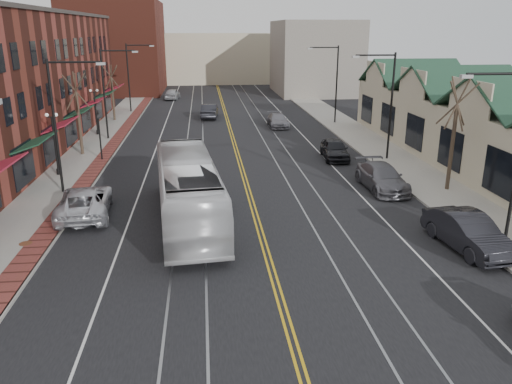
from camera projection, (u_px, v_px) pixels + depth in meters
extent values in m
plane|color=black|center=(289.00, 329.00, 17.08)|extent=(160.00, 160.00, 0.00)
cube|color=gray|center=(71.00, 175.00, 34.76)|extent=(4.00, 120.00, 0.15)
cube|color=gray|center=(403.00, 166.00, 37.16)|extent=(4.00, 120.00, 0.15)
cube|color=#C3B996|center=(483.00, 134.00, 37.07)|extent=(8.00, 36.00, 4.60)
cube|color=maroon|center=(117.00, 47.00, 79.45)|extent=(14.00, 18.00, 14.00)
cube|color=#C3B996|center=(215.00, 58.00, 96.01)|extent=(22.00, 14.00, 9.00)
cube|color=slate|center=(314.00, 58.00, 78.30)|extent=(12.00, 16.00, 11.00)
cylinder|color=black|center=(55.00, 128.00, 29.76)|extent=(0.16, 0.16, 8.00)
cylinder|color=black|center=(74.00, 62.00, 28.72)|extent=(3.00, 0.12, 0.12)
cube|color=#999999|center=(101.00, 64.00, 28.91)|extent=(0.50, 0.25, 0.15)
cylinder|color=black|center=(104.00, 95.00, 44.88)|extent=(0.16, 0.16, 8.00)
cylinder|color=black|center=(118.00, 51.00, 43.85)|extent=(3.00, 0.12, 0.12)
cube|color=#999999|center=(135.00, 52.00, 44.03)|extent=(0.50, 0.25, 0.15)
cylinder|color=black|center=(128.00, 78.00, 60.00)|extent=(0.16, 0.16, 8.00)
cylinder|color=black|center=(139.00, 45.00, 58.97)|extent=(3.00, 0.12, 0.12)
cube|color=#999999|center=(152.00, 46.00, 59.15)|extent=(0.50, 0.25, 0.15)
cylinder|color=black|center=(500.00, 74.00, 21.28)|extent=(3.00, 0.12, 0.12)
cube|color=#999999|center=(466.00, 76.00, 21.16)|extent=(0.50, 0.25, 0.15)
cylinder|color=black|center=(391.00, 107.00, 37.73)|extent=(0.16, 0.16, 8.00)
cylinder|color=black|center=(376.00, 55.00, 36.40)|extent=(3.00, 0.12, 0.12)
cube|color=#999999|center=(356.00, 57.00, 36.28)|extent=(0.50, 0.25, 0.15)
cylinder|color=black|center=(337.00, 85.00, 52.85)|extent=(0.16, 0.16, 8.00)
cylinder|color=black|center=(324.00, 47.00, 51.52)|extent=(3.00, 0.12, 0.12)
cube|color=#999999|center=(310.00, 49.00, 51.40)|extent=(0.50, 0.25, 0.15)
cylinder|color=black|center=(59.00, 172.00, 34.59)|extent=(0.28, 0.28, 0.40)
cylinder|color=black|center=(55.00, 146.00, 34.03)|extent=(0.14, 0.14, 4.00)
cube|color=black|center=(52.00, 117.00, 33.41)|extent=(0.60, 0.06, 0.06)
sphere|color=white|center=(47.00, 115.00, 33.33)|extent=(0.24, 0.24, 0.24)
sphere|color=white|center=(56.00, 115.00, 33.39)|extent=(0.24, 0.24, 0.24)
cylinder|color=black|center=(98.00, 132.00, 47.82)|extent=(0.28, 0.28, 0.40)
cylinder|color=black|center=(96.00, 113.00, 47.26)|extent=(0.14, 0.14, 4.00)
cube|color=black|center=(94.00, 92.00, 46.64)|extent=(0.60, 0.06, 0.06)
sphere|color=white|center=(90.00, 90.00, 46.56)|extent=(0.24, 0.24, 0.24)
sphere|color=white|center=(97.00, 90.00, 46.62)|extent=(0.24, 0.24, 0.24)
cylinder|color=#382B21|center=(79.00, 124.00, 39.59)|extent=(0.24, 0.24, 4.90)
cylinder|color=#382B21|center=(76.00, 91.00, 38.80)|extent=(0.58, 1.37, 2.90)
cylinder|color=#382B21|center=(76.00, 91.00, 38.80)|extent=(1.60, 0.66, 2.78)
cylinder|color=#382B21|center=(76.00, 91.00, 38.80)|extent=(0.53, 1.23, 2.96)
cylinder|color=#382B21|center=(76.00, 91.00, 38.80)|extent=(1.69, 1.03, 2.64)
cylinder|color=#382B21|center=(76.00, 91.00, 38.80)|extent=(1.78, 1.29, 2.48)
cylinder|color=#382B21|center=(113.00, 99.00, 54.77)|extent=(0.24, 0.24, 4.55)
cylinder|color=#382B21|center=(111.00, 77.00, 54.03)|extent=(0.55, 1.28, 2.69)
cylinder|color=#382B21|center=(111.00, 77.00, 54.03)|extent=(1.49, 0.62, 2.58)
cylinder|color=#382B21|center=(111.00, 77.00, 54.03)|extent=(0.50, 1.15, 2.75)
cylinder|color=#382B21|center=(111.00, 77.00, 54.03)|extent=(1.57, 0.97, 2.45)
cylinder|color=#382B21|center=(111.00, 77.00, 54.03)|extent=(1.66, 1.20, 2.30)
cylinder|color=#382B21|center=(452.00, 148.00, 30.70)|extent=(0.24, 0.24, 5.25)
cylinder|color=#382B21|center=(457.00, 104.00, 29.85)|extent=(0.61, 1.46, 3.10)
cylinder|color=#382B21|center=(457.00, 104.00, 29.85)|extent=(1.70, 0.70, 2.97)
cylinder|color=#382B21|center=(457.00, 104.00, 29.85)|extent=(0.56, 1.31, 3.17)
cylinder|color=#382B21|center=(457.00, 104.00, 29.85)|extent=(1.80, 1.10, 2.82)
cylinder|color=#382B21|center=(457.00, 104.00, 29.85)|extent=(1.90, 1.37, 2.65)
cylinder|color=#592D19|center=(26.00, 243.00, 23.47)|extent=(0.60, 0.60, 0.02)
cylinder|color=black|center=(100.00, 139.00, 38.15)|extent=(0.12, 0.12, 3.20)
imported|color=black|center=(98.00, 116.00, 37.61)|extent=(0.18, 0.15, 0.90)
imported|color=silver|center=(188.00, 190.00, 26.12)|extent=(4.08, 12.66, 3.47)
imported|color=silver|center=(85.00, 202.00, 27.22)|extent=(3.21, 6.00, 1.60)
imported|color=black|center=(468.00, 232.00, 23.01)|extent=(2.40, 5.31, 1.69)
imported|color=slate|center=(382.00, 177.00, 31.71)|extent=(2.34, 5.48, 1.58)
imported|color=black|center=(335.00, 149.00, 39.17)|extent=(2.22, 4.74, 1.57)
imported|color=black|center=(210.00, 111.00, 57.20)|extent=(2.13, 5.06, 1.62)
imported|color=slate|center=(278.00, 120.00, 52.15)|extent=(1.94, 4.73, 1.37)
imported|color=#B0B3B8|center=(172.00, 94.00, 72.38)|extent=(2.33, 4.78, 1.57)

